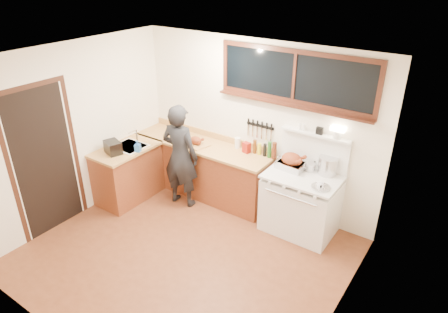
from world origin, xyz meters
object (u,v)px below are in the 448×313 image
Objects in this scene: cutting_board at (196,142)px; vintage_stove at (301,202)px; man at (180,156)px; roast_turkey at (292,162)px.

vintage_stove is at bearing 1.70° from cutting_board.
man is 0.38m from cutting_board.
cutting_board is 1.05× the size of roast_turkey.
cutting_board is 1.62m from roast_turkey.
man is (-1.87, -0.42, 0.37)m from vintage_stove.
roast_turkey reaches higher than cutting_board.
vintage_stove is 0.59m from roast_turkey.
vintage_stove is 3.72× the size of roast_turkey.
roast_turkey is (1.64, 0.51, 0.16)m from man.
cutting_board is at bearing -178.30° from vintage_stove.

